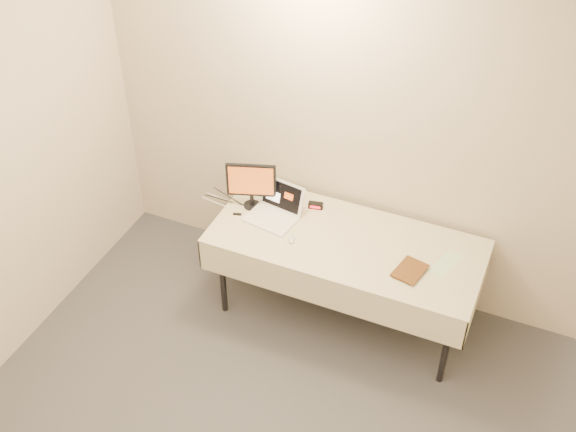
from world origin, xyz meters
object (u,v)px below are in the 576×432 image
at_px(laptop, 276,209).
at_px(book, 400,254).
at_px(table, 346,247).
at_px(monitor, 251,182).

xyz_separation_m(laptop, book, (0.95, -0.16, 0.06)).
bearing_deg(table, book, -15.16).
bearing_deg(table, laptop, 174.63).
height_order(table, monitor, monitor).
xyz_separation_m(table, monitor, (-0.75, 0.09, 0.27)).
bearing_deg(book, table, 177.58).
height_order(laptop, monitor, monitor).
relative_size(laptop, book, 1.66).
bearing_deg(table, monitor, 173.34).
relative_size(table, book, 8.08).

